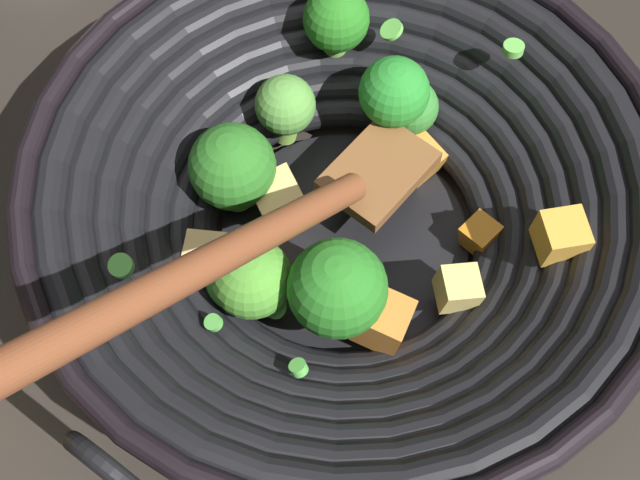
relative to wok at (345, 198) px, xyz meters
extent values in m
plane|color=#28231E|center=(0.00, 0.00, -0.06)|extent=(4.00, 4.00, 0.00)
cylinder|color=black|center=(0.00, 0.00, -0.06)|extent=(0.17, 0.17, 0.01)
torus|color=black|center=(0.00, 0.00, -0.04)|extent=(0.22, 0.22, 0.02)
torus|color=black|center=(0.00, 0.00, -0.03)|extent=(0.24, 0.24, 0.02)
torus|color=black|center=(0.00, 0.00, -0.02)|extent=(0.27, 0.27, 0.02)
torus|color=black|center=(0.00, 0.00, -0.01)|extent=(0.30, 0.30, 0.02)
torus|color=black|center=(0.00, 0.00, 0.00)|extent=(0.32, 0.32, 0.02)
torus|color=black|center=(0.00, 0.00, 0.01)|extent=(0.35, 0.35, 0.02)
torus|color=black|center=(0.00, 0.00, 0.02)|extent=(0.38, 0.38, 0.02)
torus|color=black|center=(0.00, 0.00, 0.03)|extent=(0.39, 0.39, 0.01)
torus|color=black|center=(0.21, 0.01, 0.03)|extent=(0.01, 0.05, 0.05)
cylinder|color=#8BB655|center=(-0.08, -0.02, -0.02)|extent=(0.03, 0.03, 0.02)
sphere|color=#278A2C|center=(-0.08, -0.02, 0.01)|extent=(0.05, 0.05, 0.05)
cylinder|color=#72AB42|center=(0.08, -0.02, -0.04)|extent=(0.02, 0.02, 0.01)
sphere|color=#338F29|center=(0.08, -0.02, -0.01)|extent=(0.04, 0.04, 0.04)
cylinder|color=#7BB745|center=(0.02, -0.07, -0.04)|extent=(0.03, 0.03, 0.02)
sphere|color=#296C21|center=(0.02, -0.07, -0.01)|extent=(0.06, 0.06, 0.06)
cylinder|color=#66AD3F|center=(0.05, 0.03, -0.03)|extent=(0.03, 0.03, 0.01)
sphere|color=#267421|center=(0.05, 0.03, 0.00)|extent=(0.06, 0.06, 0.06)
cylinder|color=#69B04B|center=(0.07, -0.01, -0.04)|extent=(0.02, 0.02, 0.02)
sphere|color=#509B31|center=(0.07, -0.01, -0.01)|extent=(0.05, 0.05, 0.05)
cylinder|color=#6CA444|center=(-0.10, -0.08, -0.01)|extent=(0.02, 0.02, 0.02)
sphere|color=#26751E|center=(-0.10, -0.08, 0.02)|extent=(0.04, 0.04, 0.04)
cylinder|color=#6EAF43|center=(-0.09, -0.01, -0.04)|extent=(0.02, 0.02, 0.02)
sphere|color=#347E31|center=(-0.09, -0.01, -0.01)|extent=(0.04, 0.04, 0.04)
cylinder|color=#87BE48|center=(-0.04, -0.08, -0.04)|extent=(0.02, 0.02, 0.02)
sphere|color=#55943E|center=(-0.04, -0.08, -0.01)|extent=(0.04, 0.04, 0.04)
cube|color=orange|center=(-0.05, 0.08, -0.04)|extent=(0.03, 0.03, 0.03)
cube|color=gold|center=(-0.05, 0.12, 0.01)|extent=(0.04, 0.04, 0.03)
cube|color=#DAC269|center=(0.00, 0.09, -0.02)|extent=(0.03, 0.03, 0.03)
cube|color=#C8812D|center=(-0.07, 0.01, -0.04)|extent=(0.03, 0.03, 0.03)
cube|color=#E7C071|center=(0.07, -0.05, -0.03)|extent=(0.05, 0.04, 0.04)
cube|color=#C5762E|center=(0.04, 0.06, -0.02)|extent=(0.04, 0.04, 0.03)
cube|color=#E7B067|center=(0.01, -0.04, -0.02)|extent=(0.04, 0.04, 0.04)
cylinder|color=#99D166|center=(-0.01, 0.08, -0.03)|extent=(0.02, 0.02, 0.01)
cylinder|color=#6BC651|center=(-0.11, -0.04, 0.02)|extent=(0.02, 0.02, 0.01)
cylinder|color=#56B247|center=(0.11, -0.01, -0.01)|extent=(0.01, 0.01, 0.01)
cylinder|color=#56B247|center=(0.10, 0.04, -0.01)|extent=(0.01, 0.01, 0.01)
cylinder|color=#56B247|center=(0.07, 0.00, -0.03)|extent=(0.02, 0.02, 0.01)
cylinder|color=#6BC651|center=(-0.14, 0.03, 0.03)|extent=(0.02, 0.02, 0.01)
cylinder|color=#56B247|center=(0.12, -0.07, 0.03)|extent=(0.02, 0.02, 0.01)
cube|color=brown|center=(-0.04, 0.00, -0.01)|extent=(0.07, 0.05, 0.01)
cylinder|color=brown|center=(0.11, 0.00, 0.08)|extent=(0.24, 0.03, 0.17)
camera|label=1|loc=(0.21, 0.14, 0.44)|focal=45.85mm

